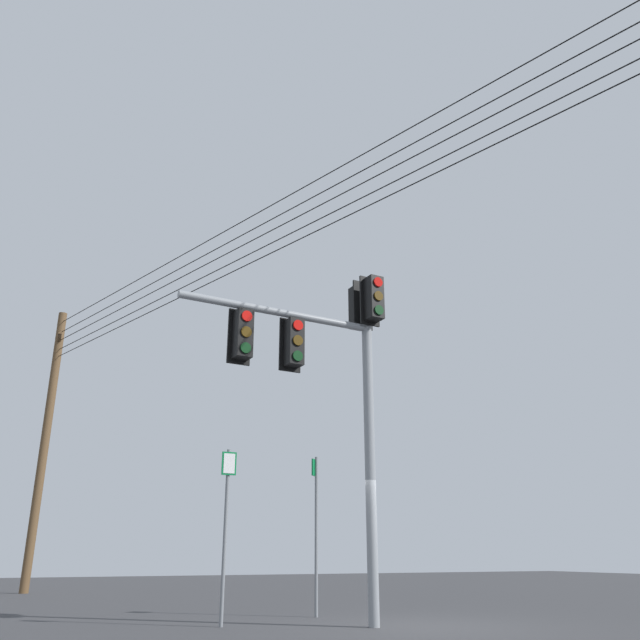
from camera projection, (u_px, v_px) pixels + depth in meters
name	position (u px, v px, depth m)	size (l,w,h in m)	color
ground_plane	(425.00, 627.00, 11.48)	(60.00, 60.00, 0.00)	#38383A
signal_mast_assembly	(332.00, 362.00, 12.56)	(4.13, 0.97, 6.57)	gray
utility_pole_wooden	(45.00, 440.00, 22.76)	(0.30, 2.18, 9.65)	brown
route_sign_primary	(226.00, 518.00, 12.01)	(0.28, 0.10, 3.08)	slate
route_sign_secondary	(316.00, 520.00, 13.83)	(0.24, 0.25, 3.20)	slate
overhead_wire_span	(417.00, 154.00, 13.38)	(12.00, 30.19, 2.04)	black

